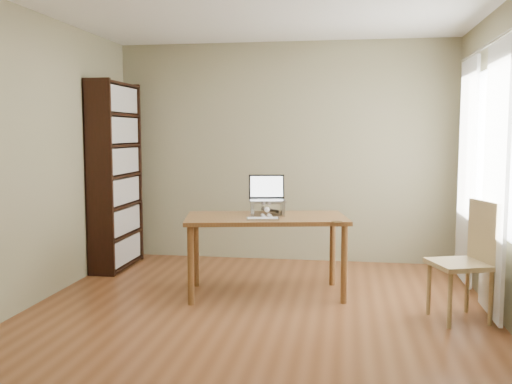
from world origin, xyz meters
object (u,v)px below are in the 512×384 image
object	(u,v)px
chair	(470,257)
cat	(265,207)
bookshelf	(116,176)
laptop	(268,194)
keyboard	(263,219)
desk	(266,226)

from	to	relation	value
chair	cat	bearing A→B (deg)	142.10
bookshelf	laptop	bearing A→B (deg)	-20.85
laptop	chair	bearing A→B (deg)	-31.01
keyboard	cat	world-z (taller)	cat
bookshelf	cat	size ratio (longest dim) A/B	4.26
keyboard	desk	bearing A→B (deg)	79.32
keyboard	chair	world-z (taller)	chair
bookshelf	cat	bearing A→B (deg)	-21.98
keyboard	chair	bearing A→B (deg)	-19.74
bookshelf	laptop	xyz separation A→B (m)	(1.84, -0.70, -0.11)
cat	chair	size ratio (longest dim) A/B	0.50
bookshelf	cat	distance (m)	1.96
bookshelf	chair	world-z (taller)	bookshelf
desk	keyboard	xyz separation A→B (m)	(-0.00, -0.22, 0.10)
bookshelf	chair	size ratio (longest dim) A/B	2.14
keyboard	cat	distance (m)	0.34
bookshelf	desk	xyz separation A→B (m)	(1.84, -0.84, -0.39)
laptop	cat	bearing A→B (deg)	-144.35
bookshelf	desk	bearing A→B (deg)	-24.59
desk	laptop	world-z (taller)	laptop
desk	cat	distance (m)	0.20
desk	cat	size ratio (longest dim) A/B	3.26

